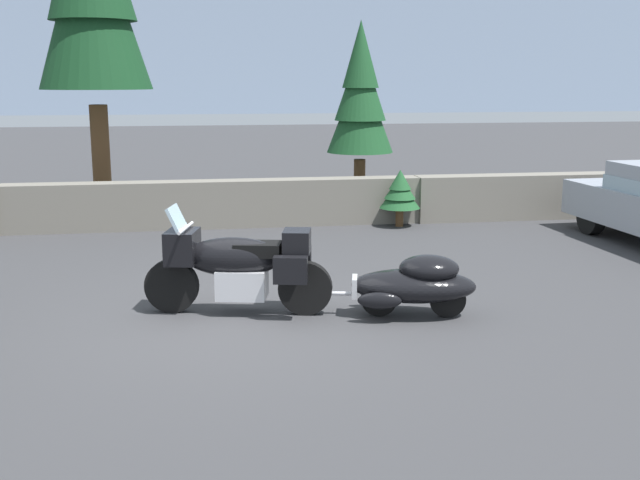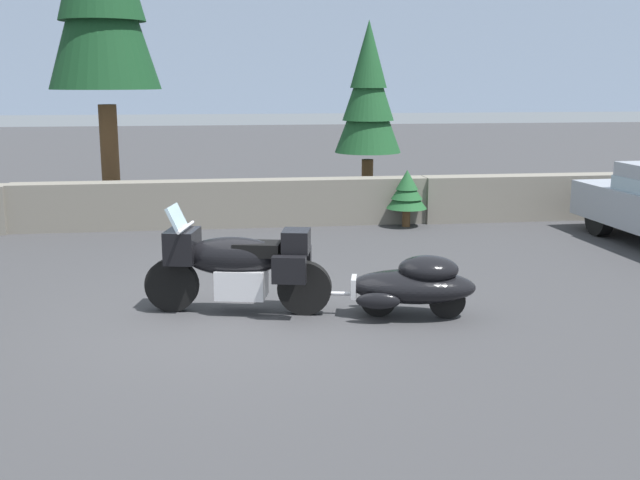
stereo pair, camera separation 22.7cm
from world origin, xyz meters
The scene contains 7 objects.
ground_plane centered at (0.00, 0.00, 0.00)m, with size 80.00×80.00×0.00m, color #38383A.
stone_guard_wall centered at (0.02, 5.95, 0.46)m, with size 24.00×0.59×0.92m.
distant_ridgeline centered at (0.00, 95.95, 8.00)m, with size 240.00×80.00×16.00m, color #8C9EB7.
touring_motorcycle centered at (0.09, 0.27, 0.62)m, with size 2.29×1.04×1.33m.
car_shaped_trailer centered at (2.19, -0.20, 0.41)m, with size 2.23×1.02×0.76m.
pine_tree_secondary centered at (3.06, 7.09, 2.52)m, with size 1.39×1.39×4.02m.
pine_sapling_near centered at (3.53, 5.51, 0.69)m, with size 0.79×0.79×1.11m.
Camera 2 is at (-0.13, -8.93, 2.83)m, focal length 43.28 mm.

